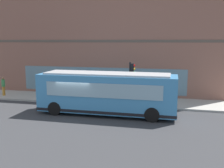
# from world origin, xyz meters

# --- Properties ---
(ground) EXTENTS (120.00, 120.00, 0.00)m
(ground) POSITION_xyz_m (0.00, 0.00, 0.00)
(ground) COLOR #38383A
(sidewalk_curb) EXTENTS (3.72, 40.00, 0.15)m
(sidewalk_curb) POSITION_xyz_m (4.46, 0.00, 0.07)
(sidewalk_curb) COLOR #B2ADA3
(sidewalk_curb) RESTS_ON ground
(building_corner) EXTENTS (8.81, 23.12, 9.66)m
(building_corner) POSITION_xyz_m (10.70, 0.00, 4.82)
(building_corner) COLOR #8C5B4C
(building_corner) RESTS_ON ground
(city_bus_nearside) EXTENTS (2.64, 10.05, 3.07)m
(city_bus_nearside) POSITION_xyz_m (0.34, -2.12, 1.55)
(city_bus_nearside) COLOR #3F8CC6
(city_bus_nearside) RESTS_ON ground
(traffic_light_near_corner) EXTENTS (0.32, 0.49, 3.50)m
(traffic_light_near_corner) POSITION_xyz_m (3.04, -3.53, 2.59)
(traffic_light_near_corner) COLOR black
(traffic_light_near_corner) RESTS_ON sidewalk_curb
(fire_hydrant) EXTENTS (0.35, 0.35, 0.74)m
(fire_hydrant) POSITION_xyz_m (5.67, -2.12, 0.51)
(fire_hydrant) COLOR yellow
(fire_hydrant) RESTS_ON sidewalk_curb
(pedestrian_by_light_pole) EXTENTS (0.32, 0.32, 1.72)m
(pedestrian_by_light_pole) POSITION_xyz_m (4.21, 2.99, 1.14)
(pedestrian_by_light_pole) COLOR black
(pedestrian_by_light_pole) RESTS_ON sidewalk_curb
(pedestrian_near_building_entrance) EXTENTS (0.32, 0.32, 1.83)m
(pedestrian_near_building_entrance) POSITION_xyz_m (4.21, 4.46, 1.21)
(pedestrian_near_building_entrance) COLOR gold
(pedestrian_near_building_entrance) RESTS_ON sidewalk_curb
(pedestrian_walking_along_curb) EXTENTS (0.32, 0.32, 1.80)m
(pedestrian_walking_along_curb) POSITION_xyz_m (3.76, 8.95, 1.19)
(pedestrian_walking_along_curb) COLOR gold
(pedestrian_walking_along_curb) RESTS_ON sidewalk_curb
(newspaper_vending_box) EXTENTS (0.44, 0.42, 0.90)m
(newspaper_vending_box) POSITION_xyz_m (5.38, -4.20, 0.60)
(newspaper_vending_box) COLOR #BF3F19
(newspaper_vending_box) RESTS_ON sidewalk_curb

